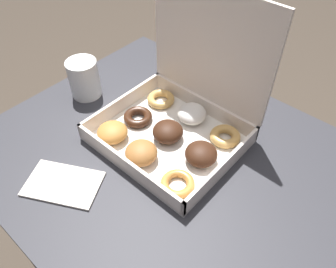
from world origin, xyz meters
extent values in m
cube|color=#2D2D33|center=(0.00, 0.00, 0.72)|extent=(0.91, 0.74, 0.03)
cylinder|color=#2D2D33|center=(-0.41, -0.32, 0.35)|extent=(0.06, 0.06, 0.71)
cylinder|color=#2D2D33|center=(-0.41, 0.32, 0.35)|extent=(0.06, 0.06, 0.71)
cylinder|color=#2D2D33|center=(0.41, 0.32, 0.35)|extent=(0.06, 0.06, 0.71)
cube|color=silver|center=(-0.04, 0.04, 0.74)|extent=(0.34, 0.29, 0.01)
cube|color=silver|center=(-0.04, -0.10, 0.76)|extent=(0.34, 0.01, 0.04)
cube|color=silver|center=(-0.04, 0.18, 0.76)|extent=(0.34, 0.01, 0.04)
cube|color=silver|center=(-0.21, 0.04, 0.76)|extent=(0.01, 0.29, 0.04)
cube|color=silver|center=(0.13, 0.04, 0.76)|extent=(0.01, 0.29, 0.04)
cube|color=silver|center=(-0.04, 0.19, 0.93)|extent=(0.34, 0.01, 0.30)
ellipsoid|color=#B77A38|center=(-0.15, -0.05, 0.76)|extent=(0.08, 0.08, 0.04)
ellipsoid|color=#9E6633|center=(-0.04, -0.05, 0.76)|extent=(0.08, 0.08, 0.05)
torus|color=#B77A38|center=(0.07, -0.06, 0.75)|extent=(0.08, 0.08, 0.02)
torus|color=#381E11|center=(-0.15, 0.04, 0.75)|extent=(0.08, 0.08, 0.02)
ellipsoid|color=#381E11|center=(-0.04, 0.04, 0.76)|extent=(0.08, 0.08, 0.05)
ellipsoid|color=#381E11|center=(0.06, 0.04, 0.76)|extent=(0.08, 0.08, 0.05)
torus|color=tan|center=(-0.15, 0.13, 0.75)|extent=(0.08, 0.08, 0.02)
ellipsoid|color=white|center=(-0.04, 0.13, 0.76)|extent=(0.08, 0.08, 0.04)
torus|color=tan|center=(0.07, 0.13, 0.75)|extent=(0.08, 0.08, 0.02)
cylinder|color=white|center=(-0.34, 0.02, 0.79)|extent=(0.09, 0.09, 0.11)
cylinder|color=black|center=(-0.34, 0.02, 0.84)|extent=(0.07, 0.07, 0.01)
cube|color=silver|center=(-0.13, -0.22, 0.74)|extent=(0.19, 0.17, 0.01)
camera|label=1|loc=(0.34, -0.39, 1.35)|focal=35.00mm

